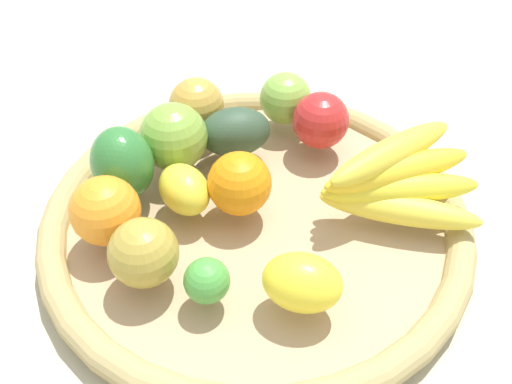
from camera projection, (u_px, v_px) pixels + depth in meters
The scene contains 15 objects.
ground_plane at pixel (256, 230), 0.64m from camera, with size 2.40×2.40×0.00m, color #BAB598.
basket at pixel (256, 218), 0.63m from camera, with size 0.47×0.47×0.04m.
avocado at pixel (235, 132), 0.66m from camera, with size 0.09×0.06×0.06m, color #304932.
lime_0 at pixel (207, 281), 0.51m from camera, with size 0.04×0.04×0.04m, color green.
apple_2 at pixel (174, 137), 0.64m from camera, with size 0.08×0.08×0.08m, color #7EAB3E.
banana_bunch at pixel (397, 180), 0.59m from camera, with size 0.17×0.14×0.08m.
bell_pepper at pixel (122, 163), 0.60m from camera, with size 0.07×0.07×0.08m, color #327835.
orange_1 at pixel (239, 183), 0.59m from camera, with size 0.07×0.07×0.07m, color orange.
apple_1 at pixel (144, 253), 0.52m from camera, with size 0.07×0.07×0.07m, color #AC9538.
lemon_0 at pixel (184, 189), 0.60m from camera, with size 0.07×0.05×0.05m, color yellow.
apple_3 at pixel (321, 120), 0.67m from camera, with size 0.07×0.07×0.07m, color red.
lemon_1 at pixel (302, 282), 0.50m from camera, with size 0.07×0.05×0.05m, color yellow.
orange_0 at pixel (105, 211), 0.56m from camera, with size 0.07×0.07×0.07m, color orange.
apple_4 at pixel (197, 105), 0.69m from camera, with size 0.07×0.07×0.07m, color gold.
apple_0 at pixel (285, 98), 0.71m from camera, with size 0.07×0.07×0.07m, color #84B746.
Camera 1 is at (0.05, 0.44, 0.47)m, focal length 39.43 mm.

